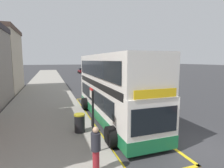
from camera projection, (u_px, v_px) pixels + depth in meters
name	position (u px, v px, depth m)	size (l,w,h in m)	color
ground_plane	(82.00, 79.00, 38.00)	(260.00, 260.00, 0.00)	#333335
pavement_near	(47.00, 80.00, 35.71)	(6.00, 76.00, 0.14)	gray
double_decker_bus	(112.00, 90.00, 12.05)	(3.17, 10.48, 4.40)	white
bus_bay_markings	(109.00, 117.00, 12.71)	(2.94, 13.61, 0.01)	gold
bus_stop_sign	(93.00, 116.00, 7.44)	(0.09, 0.51, 2.74)	black
parked_car_teal_ahead	(93.00, 72.00, 48.79)	(2.09, 4.20, 1.62)	#196066
parked_car_white_far	(123.00, 84.00, 24.03)	(2.09, 4.20, 1.62)	silver
parked_car_maroon_behind	(82.00, 71.00, 55.55)	(2.09, 4.20, 1.62)	maroon
pedestrian_waiting_near_sign	(96.00, 148.00, 6.18)	(0.34, 0.34, 1.64)	maroon
litter_bin	(80.00, 123.00, 9.70)	(0.59, 0.59, 1.01)	black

